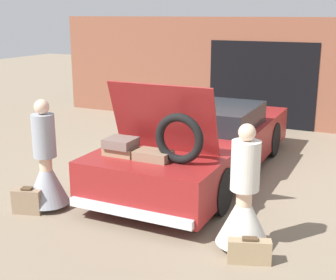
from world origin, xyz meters
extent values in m
plane|color=#7F705B|center=(0.00, 0.00, 0.00)|extent=(40.00, 40.00, 0.00)
cube|color=brown|center=(0.00, 4.22, 1.40)|extent=(12.00, 0.12, 2.80)
cube|color=black|center=(0.00, 4.14, 1.10)|extent=(2.80, 0.02, 2.20)
cube|color=maroon|center=(0.00, 0.00, 0.51)|extent=(1.99, 5.32, 0.67)
cube|color=#1E2328|center=(0.00, 0.32, 1.04)|extent=(1.75, 1.70, 0.40)
cylinder|color=black|center=(-0.93, 1.65, 0.36)|extent=(0.18, 0.71, 0.71)
cylinder|color=black|center=(0.93, 1.65, 0.36)|extent=(0.18, 0.71, 0.71)
cylinder|color=black|center=(-0.93, -1.59, 0.36)|extent=(0.18, 0.71, 0.71)
cylinder|color=black|center=(0.93, -1.59, 0.36)|extent=(0.18, 0.71, 0.71)
cube|color=silver|center=(0.00, -2.70, 0.28)|extent=(1.89, 0.10, 0.12)
cube|color=maroon|center=(0.00, -1.64, 1.38)|extent=(1.69, 0.38, 1.07)
cube|color=#9E8460|center=(-0.50, -2.03, 0.91)|extent=(0.48, 0.31, 0.13)
cube|color=#8C7259|center=(0.04, -2.03, 0.91)|extent=(0.52, 0.35, 0.13)
cube|color=#75665B|center=(-0.50, -2.03, 1.04)|extent=(0.43, 0.41, 0.13)
torus|color=black|center=(0.44, -2.03, 1.21)|extent=(0.72, 0.12, 0.72)
cylinder|color=beige|center=(-1.53, -2.52, 0.41)|extent=(0.19, 0.19, 0.82)
cone|color=#9399A3|center=(-1.53, -2.52, 0.45)|extent=(0.65, 0.65, 0.74)
cylinder|color=#9399A3|center=(-1.53, -2.52, 1.14)|extent=(0.34, 0.34, 0.65)
sphere|color=beige|center=(-1.53, -2.52, 1.58)|extent=(0.22, 0.22, 0.22)
cylinder|color=beige|center=(1.53, -2.47, 0.39)|extent=(0.20, 0.20, 0.79)
cone|color=silver|center=(1.53, -2.47, 0.43)|extent=(0.68, 0.68, 0.71)
cylinder|color=silver|center=(1.53, -2.47, 1.10)|extent=(0.36, 0.36, 0.62)
sphere|color=beige|center=(1.53, -2.47, 1.52)|extent=(0.21, 0.21, 0.21)
cube|color=#8C7259|center=(-1.68, -2.80, 0.18)|extent=(0.47, 0.32, 0.37)
cube|color=#4C3823|center=(-1.68, -2.80, 0.39)|extent=(0.18, 0.16, 0.02)
cube|color=#9E8460|center=(1.71, -2.80, 0.15)|extent=(0.54, 0.32, 0.30)
cube|color=#4C3823|center=(1.71, -2.80, 0.32)|extent=(0.20, 0.15, 0.02)
camera|label=1|loc=(3.00, -7.75, 2.89)|focal=50.00mm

